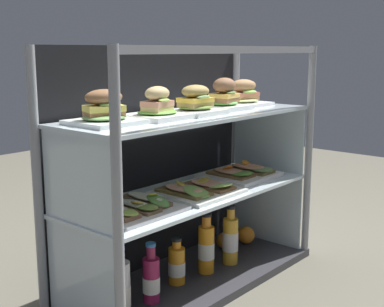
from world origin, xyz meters
TOP-DOWN VIEW (x-y plane):
  - ground_plane at (0.00, 0.00)m, footprint 6.00×6.00m
  - case_base_deck at (0.00, 0.00)m, footprint 1.14×0.43m
  - case_frame at (0.00, 0.12)m, footprint 1.14×0.43m
  - riser_lower_tier at (0.00, 0.00)m, footprint 1.07×0.36m
  - shelf_lower_glass at (0.00, 0.00)m, footprint 1.09×0.38m
  - riser_upper_tier at (0.00, 0.00)m, footprint 1.07×0.36m
  - shelf_upper_glass at (0.00, 0.00)m, footprint 1.09×0.38m
  - plated_roll_sandwich_far_left at (-0.40, 0.03)m, footprint 0.20×0.20m
  - plated_roll_sandwich_near_right_corner at (-0.18, -0.00)m, footprint 0.20×0.20m
  - plated_roll_sandwich_far_right at (-0.00, -0.02)m, footprint 0.18×0.18m
  - plated_roll_sandwich_left_of_center at (0.20, 0.00)m, footprint 0.17×0.17m
  - plated_roll_sandwich_mid_right at (0.39, 0.04)m, footprint 0.20×0.20m
  - open_sandwich_tray_left_of_center at (-0.33, -0.02)m, footprint 0.30×0.27m
  - open_sandwich_tray_center at (-0.01, -0.04)m, footprint 0.30×0.27m
  - open_sandwich_tray_mid_right at (0.33, -0.00)m, footprint 0.30×0.27m
  - juice_bottle_front_middle at (-0.40, -0.03)m, footprint 0.07×0.07m
  - juice_bottle_back_left at (-0.26, -0.03)m, footprint 0.06×0.06m
  - juice_bottle_tucked_behind at (-0.09, -0.00)m, footprint 0.07×0.07m
  - juice_bottle_front_second at (0.06, -0.02)m, footprint 0.07×0.07m
  - juice_bottle_near_post at (0.20, -0.04)m, footprint 0.07×0.07m
  - orange_fruit_beside_bottles at (0.32, 0.08)m, footprint 0.07×0.07m
  - orange_fruit_near_left_post at (0.44, 0.04)m, footprint 0.08×0.08m

SIDE VIEW (x-z plane):
  - ground_plane at x=0.00m, z-range -0.02..0.00m
  - case_base_deck at x=0.00m, z-range 0.00..0.03m
  - orange_fruit_beside_bottles at x=0.32m, z-range 0.03..0.11m
  - orange_fruit_near_left_post at x=0.44m, z-range 0.03..0.11m
  - juice_bottle_tucked_behind at x=-0.09m, z-range 0.02..0.20m
  - juice_bottle_back_left at x=-0.26m, z-range 0.01..0.23m
  - juice_bottle_front_middle at x=-0.40m, z-range 0.01..0.25m
  - juice_bottle_front_second at x=0.06m, z-range 0.01..0.26m
  - juice_bottle_near_post at x=0.20m, z-range 0.01..0.26m
  - riser_lower_tier at x=0.00m, z-range 0.03..0.37m
  - shelf_lower_glass at x=0.00m, z-range 0.37..0.38m
  - open_sandwich_tray_center at x=-0.01m, z-range 0.37..0.42m
  - open_sandwich_tray_left_of_center at x=-0.33m, z-range 0.37..0.43m
  - open_sandwich_tray_mid_right at x=0.33m, z-range 0.37..0.43m
  - case_frame at x=0.00m, z-range 0.04..0.97m
  - riser_upper_tier at x=0.00m, z-range 0.38..0.67m
  - shelf_upper_glass at x=0.00m, z-range 0.67..0.68m
  - plated_roll_sandwich_near_right_corner at x=-0.18m, z-range 0.66..0.78m
  - plated_roll_sandwich_far_left at x=-0.40m, z-range 0.67..0.78m
  - plated_roll_sandwich_mid_right at x=0.39m, z-range 0.67..0.78m
  - plated_roll_sandwich_far_right at x=0.00m, z-range 0.67..0.78m
  - plated_roll_sandwich_left_of_center at x=0.20m, z-range 0.67..0.80m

